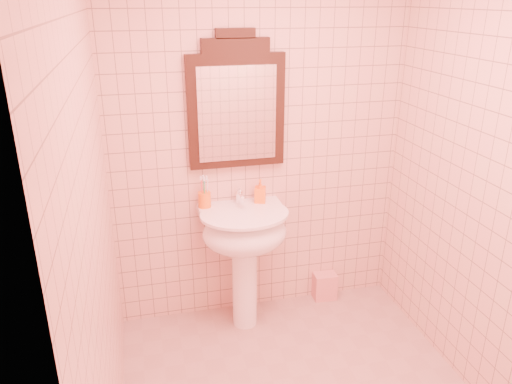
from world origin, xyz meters
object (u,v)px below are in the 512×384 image
object	(u,v)px
towel	(325,286)
soap_dispenser	(260,191)
pedestal_sink	(244,240)
mirror	(236,106)
toothbrush_cup	(205,199)

from	to	relation	value
towel	soap_dispenser	bearing A→B (deg)	-177.17
pedestal_sink	mirror	world-z (taller)	mirror
pedestal_sink	towel	bearing A→B (deg)	14.30
towel	toothbrush_cup	bearing A→B (deg)	-178.74
soap_dispenser	towel	distance (m)	0.99
soap_dispenser	towel	xyz separation A→B (m)	(0.52, 0.03, -0.84)
pedestal_sink	mirror	size ratio (longest dim) A/B	0.99
mirror	toothbrush_cup	bearing A→B (deg)	-167.50
toothbrush_cup	soap_dispenser	distance (m)	0.38
mirror	soap_dispenser	distance (m)	0.60
soap_dispenser	towel	bearing A→B (deg)	21.99
mirror	toothbrush_cup	xyz separation A→B (m)	(-0.23, -0.05, -0.60)
toothbrush_cup	towel	size ratio (longest dim) A/B	0.93
mirror	towel	bearing A→B (deg)	-2.81
toothbrush_cup	towel	xyz separation A→B (m)	(0.90, 0.02, -0.81)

